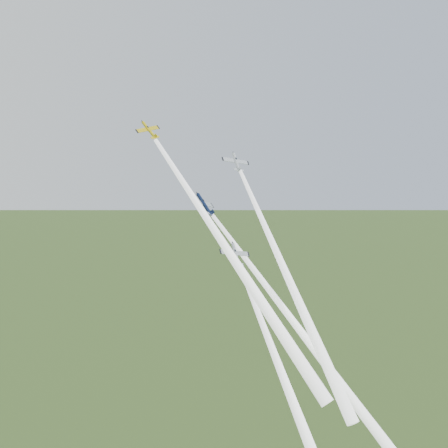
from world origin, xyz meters
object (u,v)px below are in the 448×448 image
at_px(plane_yellow, 149,130).
at_px(plane_silver_low, 235,254).
at_px(plane_navy, 204,204).
at_px(plane_silver_right, 236,162).

relative_size(plane_yellow, plane_silver_low, 0.87).
height_order(plane_yellow, plane_silver_low, plane_yellow).
bearing_deg(plane_yellow, plane_navy, -18.71).
distance_m(plane_navy, plane_silver_right, 16.68).
distance_m(plane_navy, plane_silver_low, 16.67).
xyz_separation_m(plane_navy, plane_silver_low, (-0.54, -12.95, -10.48)).
relative_size(plane_navy, plane_silver_right, 1.08).
xyz_separation_m(plane_yellow, plane_silver_right, (26.67, 1.10, -7.71)).
relative_size(plane_yellow, plane_silver_right, 0.84).
height_order(plane_navy, plane_silver_right, plane_silver_right).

